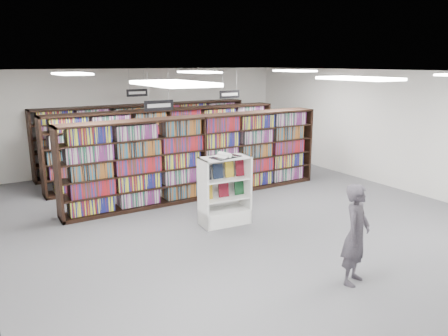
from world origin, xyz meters
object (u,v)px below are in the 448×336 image
bookshelf_row_near (200,157)px  shopper (356,234)px  open_book (225,156)px  endcap_display (224,202)px

bookshelf_row_near → shopper: 5.25m
bookshelf_row_near → shopper: bearing=-90.9°
open_book → bookshelf_row_near: bearing=62.3°
bookshelf_row_near → open_book: (-0.48, -2.01, 0.45)m
endcap_display → shopper: (0.39, -3.30, 0.32)m
shopper → bookshelf_row_near: bearing=64.7°
open_book → endcap_display: bearing=70.7°
shopper → endcap_display: bearing=72.5°
endcap_display → bookshelf_row_near: bearing=80.7°
bookshelf_row_near → open_book: bearing=-103.5°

